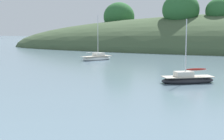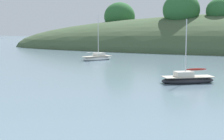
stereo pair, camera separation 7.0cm
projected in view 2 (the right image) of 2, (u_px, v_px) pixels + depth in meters
The scene contains 2 objects.
sailboat_teal_outer at pixel (97, 58), 52.71m from camera, with size 4.12×5.49×7.21m.
sailboat_navy_dinghy at pixel (187, 79), 30.14m from camera, with size 5.03×4.01×5.85m.
Camera 2 is at (10.87, -7.49, 4.75)m, focal length 54.27 mm.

